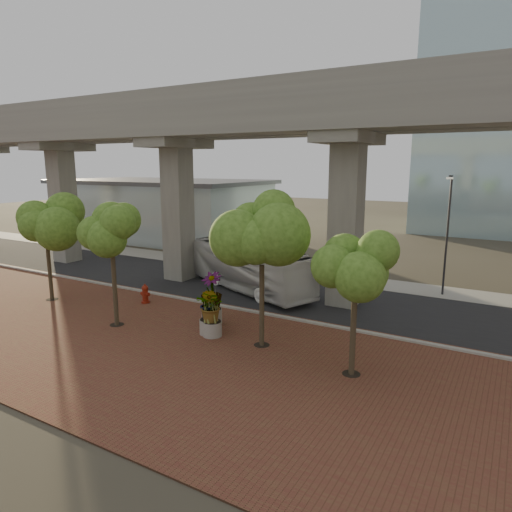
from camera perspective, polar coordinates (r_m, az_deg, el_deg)
The scene contains 18 objects.
ground at distance 27.69m, azimuth -2.45°, elevation -5.27°, with size 160.00×160.00×0.00m, color #383428.
brick_plaza at distance 21.76m, azimuth -14.07°, elevation -10.25°, with size 70.00×13.00×0.06m, color brown.
asphalt_road at distance 29.32m, azimuth -0.34°, elevation -4.27°, with size 90.00×8.00×0.04m, color black.
curb_strip at distance 26.08m, azimuth -4.83°, elevation -6.17°, with size 70.00×0.25×0.16m, color gray.
far_sidewalk at distance 34.02m, azimuth 4.37°, elevation -2.09°, with size 90.00×3.00×0.06m, color gray.
transit_viaduct at distance 28.25m, azimuth -0.36°, elevation 10.08°, with size 72.00×5.60×12.40m.
station_pavilion at distance 51.68m, azimuth -11.70°, elevation 5.90°, with size 23.00×13.00×6.30m.
transit_bus at distance 29.03m, azimuth -1.04°, elevation -1.46°, with size 2.49×10.62×2.96m, color silver.
fire_hydrant at distance 27.18m, azimuth -13.68°, elevation -4.61°, with size 0.55×0.50×1.11m.
planter_front at distance 21.28m, azimuth -5.53°, elevation -6.55°, with size 1.99×1.99×2.19m.
planter_right at distance 22.75m, azimuth -5.59°, elevation -4.65°, with size 2.48×2.48×2.65m.
planter_left at distance 21.56m, azimuth -5.94°, elevation -6.30°, with size 2.00×2.00×2.20m.
street_tree_far_west at distance 28.92m, azimuth -24.82°, elevation 3.54°, with size 3.87×3.87×6.24m.
street_tree_near_west at distance 22.96m, azimuth -17.66°, elevation 2.98°, with size 2.97×2.97×6.11m.
street_tree_near_east at distance 19.28m, azimuth 0.75°, elevation 2.41°, with size 4.23×4.23×6.81m.
street_tree_far_east at distance 17.04m, azimuth 12.36°, elevation -1.98°, with size 3.49×3.49×5.61m.
streetlamp_west at distance 38.09m, azimuth -9.33°, elevation 7.33°, with size 0.45×1.33×9.17m.
streetlamp_east at distance 29.59m, azimuth 22.83°, elevation 3.35°, with size 0.36×1.05×7.28m.
Camera 1 is at (14.35, -22.33, 7.91)m, focal length 32.00 mm.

